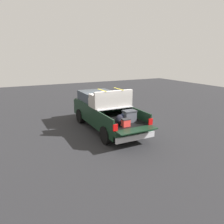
# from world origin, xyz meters

# --- Properties ---
(ground_plane) EXTENTS (40.00, 40.00, 0.00)m
(ground_plane) POSITION_xyz_m (0.00, 0.00, 0.00)
(ground_plane) COLOR #262628
(pickup_truck) EXTENTS (6.05, 2.06, 2.23)m
(pickup_truck) POSITION_xyz_m (0.36, -0.00, 0.97)
(pickup_truck) COLOR black
(pickup_truck) RESTS_ON ground_plane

